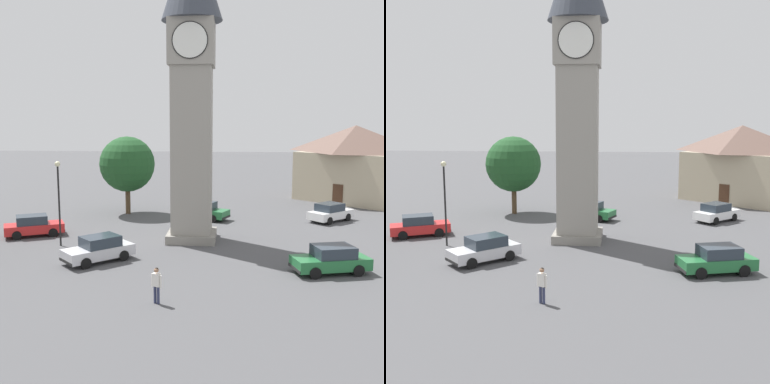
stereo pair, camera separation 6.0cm
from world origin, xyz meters
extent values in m
plane|color=#4C4C4F|center=(0.00, 0.00, 0.00)|extent=(200.00, 200.00, 0.00)
cube|color=gray|center=(0.00, 0.00, 0.30)|extent=(3.34, 3.34, 0.60)
cube|color=gray|center=(0.00, 0.00, 6.21)|extent=(2.67, 2.67, 11.22)
cube|color=gray|center=(0.00, 0.00, 13.29)|extent=(2.99, 2.99, 2.94)
cylinder|color=white|center=(0.00, 1.53, 13.29)|extent=(2.24, 0.04, 2.24)
torus|color=black|center=(0.00, 1.54, 13.29)|extent=(2.30, 0.06, 2.30)
cube|color=black|center=(0.00, 1.57, 13.54)|extent=(0.05, 0.02, 0.63)
cube|color=black|center=(0.34, 1.57, 13.29)|extent=(0.85, 0.02, 0.04)
cylinder|color=white|center=(0.00, -1.53, 13.29)|extent=(2.24, 0.04, 2.24)
torus|color=black|center=(0.00, -1.54, 13.29)|extent=(2.30, 0.06, 2.30)
cube|color=silver|center=(-5.04, -5.68, 0.59)|extent=(4.12, 4.08, 0.64)
cube|color=#28333D|center=(-4.93, -5.58, 1.21)|extent=(2.59, 2.58, 0.64)
cylinder|color=black|center=(-5.36, -7.12, 0.32)|extent=(0.61, 0.60, 0.64)
cylinder|color=black|center=(-6.48, -5.97, 0.32)|extent=(0.61, 0.60, 0.64)
cylinder|color=black|center=(-3.60, -5.40, 0.32)|extent=(0.61, 0.60, 0.64)
cylinder|color=black|center=(-4.71, -4.25, 0.32)|extent=(0.61, 0.60, 0.64)
cube|color=black|center=(-6.48, -7.09, 0.37)|extent=(1.25, 1.28, 0.16)
cube|color=red|center=(-11.48, 0.09, 0.59)|extent=(4.43, 3.37, 0.64)
cube|color=#28333D|center=(-11.62, 0.02, 1.21)|extent=(2.58, 2.34, 0.64)
cylinder|color=black|center=(-10.75, 1.36, 0.32)|extent=(0.67, 0.49, 0.64)
cylinder|color=black|center=(-10.02, -0.07, 0.32)|extent=(0.67, 0.49, 0.64)
cylinder|color=black|center=(-12.94, 0.25, 0.32)|extent=(0.67, 0.49, 0.64)
cylinder|color=black|center=(-12.22, -1.18, 0.32)|extent=(0.67, 0.49, 0.64)
cube|color=black|center=(-9.68, 1.00, 0.37)|extent=(0.86, 1.54, 0.16)
cube|color=white|center=(10.92, 7.25, 0.59)|extent=(4.18, 4.02, 0.64)
cube|color=#28333D|center=(10.81, 7.15, 1.21)|extent=(2.60, 2.57, 0.64)
cylinder|color=black|center=(11.29, 8.67, 0.32)|extent=(0.62, 0.59, 0.64)
cylinder|color=black|center=(12.37, 7.49, 0.32)|extent=(0.62, 0.59, 0.64)
cylinder|color=black|center=(9.47, 7.01, 0.32)|extent=(0.62, 0.59, 0.64)
cylinder|color=black|center=(10.55, 5.83, 0.32)|extent=(0.62, 0.59, 0.64)
cube|color=black|center=(12.42, 8.61, 0.37)|extent=(1.21, 1.31, 0.16)
cube|color=#236B38|center=(0.38, 7.05, 0.59)|extent=(4.44, 3.16, 0.64)
cube|color=#28333D|center=(0.25, 7.11, 1.21)|extent=(2.54, 2.25, 0.64)
cylinder|color=black|center=(1.83, 7.31, 0.32)|extent=(0.68, 0.45, 0.64)
cylinder|color=black|center=(1.21, 5.84, 0.32)|extent=(0.68, 0.45, 0.64)
cylinder|color=black|center=(-0.44, 8.27, 0.32)|extent=(0.68, 0.45, 0.64)
cylinder|color=black|center=(-1.06, 6.79, 0.32)|extent=(0.68, 0.45, 0.64)
cube|color=black|center=(2.25, 6.27, 0.37)|extent=(0.76, 1.58, 0.16)
cube|color=#236B38|center=(8.18, -6.62, 0.59)|extent=(4.40, 2.70, 0.64)
cube|color=#28333D|center=(8.32, -6.58, 1.21)|extent=(2.43, 2.05, 0.64)
cylinder|color=black|center=(7.19, -7.71, 0.32)|extent=(0.68, 0.38, 0.64)
cylinder|color=black|center=(6.78, -6.16, 0.32)|extent=(0.68, 0.38, 0.64)
cylinder|color=black|center=(9.57, -7.08, 0.32)|extent=(0.68, 0.38, 0.64)
cylinder|color=black|center=(9.16, -5.53, 0.32)|extent=(0.68, 0.38, 0.64)
cube|color=black|center=(6.22, -7.14, 0.37)|extent=(0.54, 1.64, 0.16)
cylinder|color=#2D3351|center=(-0.46, -11.83, 0.41)|extent=(0.13, 0.13, 0.82)
cylinder|color=#2D3351|center=(-0.62, -11.75, 0.41)|extent=(0.13, 0.13, 0.82)
cube|color=white|center=(-0.54, -11.79, 1.12)|extent=(0.42, 0.36, 0.60)
cylinder|color=white|center=(-0.33, -11.90, 1.07)|extent=(0.09, 0.09, 0.60)
cylinder|color=white|center=(-0.75, -11.69, 1.07)|extent=(0.09, 0.09, 0.60)
sphere|color=#9E7051|center=(-0.54, -11.79, 1.57)|extent=(0.22, 0.22, 0.22)
sphere|color=black|center=(-0.54, -11.79, 1.59)|extent=(0.20, 0.20, 0.20)
cylinder|color=brown|center=(-6.62, 9.06, 1.38)|extent=(0.44, 0.44, 2.76)
sphere|color=#1E4C23|center=(-6.62, 9.06, 4.48)|extent=(4.93, 4.93, 4.93)
cube|color=tan|center=(15.19, 17.48, 2.54)|extent=(12.21, 11.76, 5.07)
pyramid|color=brown|center=(15.19, 17.48, 6.47)|extent=(12.82, 12.34, 2.80)
cube|color=#422819|center=(13.14, 15.12, 1.05)|extent=(0.88, 0.78, 2.10)
cylinder|color=black|center=(-8.59, -2.38, 2.65)|extent=(0.12, 0.12, 5.30)
sphere|color=beige|center=(-8.59, -2.38, 5.48)|extent=(0.36, 0.36, 0.36)
camera|label=1|loc=(2.90, -31.89, 8.15)|focal=43.86mm
camera|label=2|loc=(2.96, -31.88, 8.15)|focal=43.86mm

